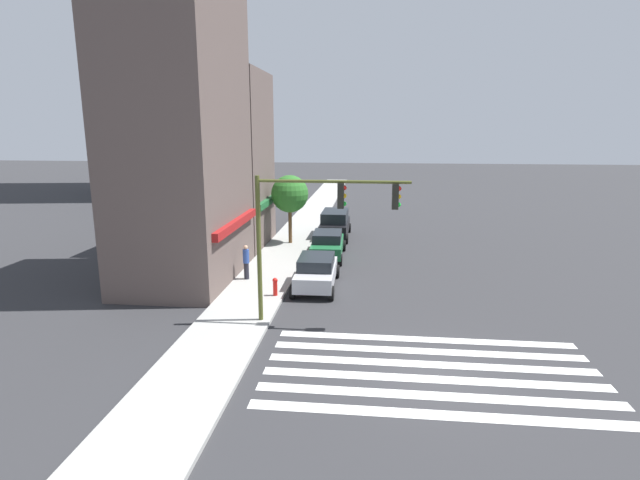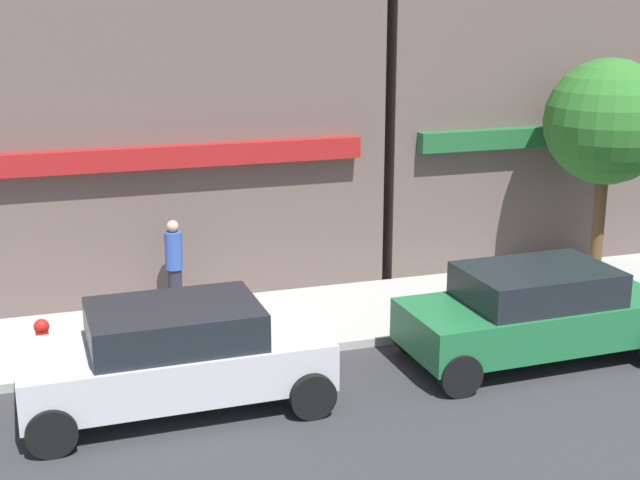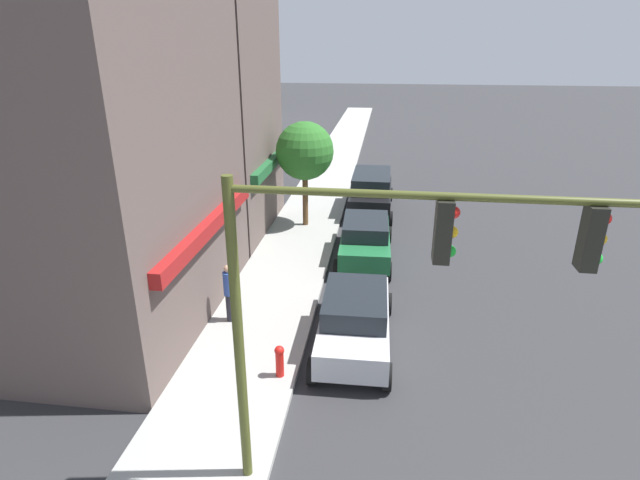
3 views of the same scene
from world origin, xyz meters
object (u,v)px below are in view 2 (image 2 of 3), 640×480
object	(u,v)px
fire_hydrant	(43,342)
sedan_silver	(176,355)
street_tree	(607,122)
sedan_green	(535,312)
pedestrian_blue_shirt	(174,265)

from	to	relation	value
fire_hydrant	sedan_silver	bearing A→B (deg)	-42.96
sedan_silver	fire_hydrant	distance (m)	2.50
street_tree	sedan_green	bearing A→B (deg)	-137.87
sedan_silver	sedan_green	bearing A→B (deg)	-0.90
sedan_silver	fire_hydrant	size ratio (longest dim) A/B	5.26
pedestrian_blue_shirt	street_tree	distance (m)	8.81
sedan_green	fire_hydrant	world-z (taller)	sedan_green
fire_hydrant	sedan_green	bearing A→B (deg)	-12.39
pedestrian_blue_shirt	sedan_green	bearing A→B (deg)	9.94
pedestrian_blue_shirt	sedan_silver	bearing A→B (deg)	-54.44
sedan_green	pedestrian_blue_shirt	size ratio (longest dim) A/B	2.51
fire_hydrant	street_tree	bearing A→B (deg)	5.80
sedan_silver	fire_hydrant	xyz separation A→B (m)	(-1.83, 1.70, -0.23)
street_tree	sedan_silver	bearing A→B (deg)	-162.74
sedan_green	fire_hydrant	xyz separation A→B (m)	(-7.74, 1.70, -0.23)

